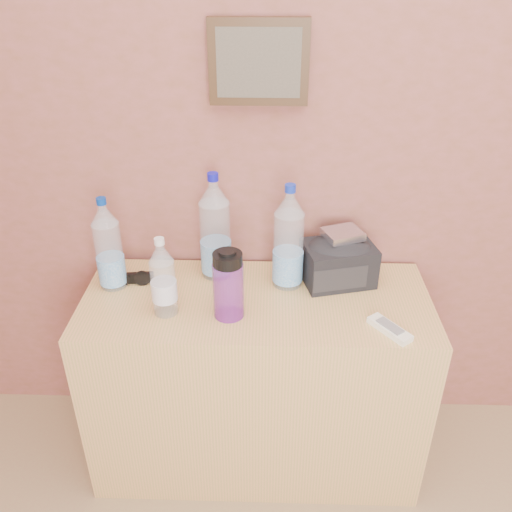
{
  "coord_description": "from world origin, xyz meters",
  "views": [
    {
      "loc": [
        -0.27,
        0.3,
        1.71
      ],
      "look_at": [
        -0.31,
        1.71,
        0.89
      ],
      "focal_mm": 38.0,
      "sensor_mm": 36.0,
      "label": 1
    }
  ],
  "objects_px": {
    "pet_large_a": "(109,248)",
    "foil_packet": "(343,234)",
    "pet_small": "(163,281)",
    "sunglasses": "(133,278)",
    "pet_large_c": "(288,242)",
    "pet_large_b": "(215,232)",
    "toiletry_bag": "(338,261)",
    "dresser": "(256,380)",
    "ac_remote": "(390,329)",
    "nalgene_bottle": "(228,284)"
  },
  "relations": [
    {
      "from": "pet_large_b",
      "to": "sunglasses",
      "type": "relative_size",
      "value": 2.63
    },
    {
      "from": "dresser",
      "to": "pet_large_b",
      "type": "height_order",
      "value": "pet_large_b"
    },
    {
      "from": "pet_small",
      "to": "nalgene_bottle",
      "type": "relative_size",
      "value": 1.14
    },
    {
      "from": "pet_small",
      "to": "toiletry_bag",
      "type": "distance_m",
      "value": 0.59
    },
    {
      "from": "pet_large_a",
      "to": "pet_large_b",
      "type": "height_order",
      "value": "pet_large_b"
    },
    {
      "from": "foil_packet",
      "to": "ac_remote",
      "type": "bearing_deg",
      "value": -68.22
    },
    {
      "from": "ac_remote",
      "to": "sunglasses",
      "type": "bearing_deg",
      "value": -143.3
    },
    {
      "from": "pet_large_c",
      "to": "pet_small",
      "type": "height_order",
      "value": "pet_large_c"
    },
    {
      "from": "pet_large_b",
      "to": "nalgene_bottle",
      "type": "xyz_separation_m",
      "value": [
        0.06,
        -0.24,
        -0.05
      ]
    },
    {
      "from": "nalgene_bottle",
      "to": "toiletry_bag",
      "type": "xyz_separation_m",
      "value": [
        0.35,
        0.21,
        -0.03
      ]
    },
    {
      "from": "dresser",
      "to": "nalgene_bottle",
      "type": "distance_m",
      "value": 0.48
    },
    {
      "from": "toiletry_bag",
      "to": "nalgene_bottle",
      "type": "bearing_deg",
      "value": -163.82
    },
    {
      "from": "pet_large_c",
      "to": "pet_large_b",
      "type": "bearing_deg",
      "value": 167.42
    },
    {
      "from": "pet_large_a",
      "to": "dresser",
      "type": "bearing_deg",
      "value": -7.82
    },
    {
      "from": "dresser",
      "to": "pet_large_c",
      "type": "bearing_deg",
      "value": 42.93
    },
    {
      "from": "ac_remote",
      "to": "pet_small",
      "type": "bearing_deg",
      "value": -133.57
    },
    {
      "from": "pet_small",
      "to": "toiletry_bag",
      "type": "relative_size",
      "value": 1.14
    },
    {
      "from": "ac_remote",
      "to": "dresser",
      "type": "bearing_deg",
      "value": -148.58
    },
    {
      "from": "pet_small",
      "to": "sunglasses",
      "type": "height_order",
      "value": "pet_small"
    },
    {
      "from": "dresser",
      "to": "nalgene_bottle",
      "type": "xyz_separation_m",
      "value": [
        -0.08,
        -0.09,
        0.47
      ]
    },
    {
      "from": "pet_large_a",
      "to": "foil_packet",
      "type": "distance_m",
      "value": 0.77
    },
    {
      "from": "dresser",
      "to": "pet_large_c",
      "type": "xyz_separation_m",
      "value": [
        0.1,
        0.09,
        0.51
      ]
    },
    {
      "from": "pet_large_a",
      "to": "foil_packet",
      "type": "bearing_deg",
      "value": 5.47
    },
    {
      "from": "pet_large_b",
      "to": "pet_large_c",
      "type": "bearing_deg",
      "value": -12.58
    },
    {
      "from": "dresser",
      "to": "pet_large_b",
      "type": "xyz_separation_m",
      "value": [
        -0.14,
        0.15,
        0.52
      ]
    },
    {
      "from": "dresser",
      "to": "pet_small",
      "type": "height_order",
      "value": "pet_small"
    },
    {
      "from": "pet_small",
      "to": "dresser",
      "type": "bearing_deg",
      "value": 15.92
    },
    {
      "from": "nalgene_bottle",
      "to": "foil_packet",
      "type": "bearing_deg",
      "value": 32.14
    },
    {
      "from": "pet_large_c",
      "to": "pet_small",
      "type": "bearing_deg",
      "value": -155.43
    },
    {
      "from": "pet_large_c",
      "to": "sunglasses",
      "type": "relative_size",
      "value": 2.53
    },
    {
      "from": "dresser",
      "to": "ac_remote",
      "type": "bearing_deg",
      "value": -21.69
    },
    {
      "from": "dresser",
      "to": "pet_large_b",
      "type": "relative_size",
      "value": 3.04
    },
    {
      "from": "pet_large_c",
      "to": "foil_packet",
      "type": "bearing_deg",
      "value": 13.98
    },
    {
      "from": "sunglasses",
      "to": "ac_remote",
      "type": "distance_m",
      "value": 0.86
    },
    {
      "from": "pet_large_a",
      "to": "ac_remote",
      "type": "height_order",
      "value": "pet_large_a"
    },
    {
      "from": "dresser",
      "to": "toiletry_bag",
      "type": "relative_size",
      "value": 4.97
    },
    {
      "from": "pet_small",
      "to": "sunglasses",
      "type": "xyz_separation_m",
      "value": [
        -0.14,
        0.16,
        -0.1
      ]
    },
    {
      "from": "pet_large_b",
      "to": "nalgene_bottle",
      "type": "height_order",
      "value": "pet_large_b"
    },
    {
      "from": "pet_large_a",
      "to": "ac_remote",
      "type": "xyz_separation_m",
      "value": [
        0.88,
        -0.23,
        -0.13
      ]
    },
    {
      "from": "pet_large_a",
      "to": "ac_remote",
      "type": "relative_size",
      "value": 2.22
    },
    {
      "from": "pet_small",
      "to": "foil_packet",
      "type": "distance_m",
      "value": 0.6
    },
    {
      "from": "sunglasses",
      "to": "foil_packet",
      "type": "bearing_deg",
      "value": -2.36
    },
    {
      "from": "pet_large_a",
      "to": "pet_large_b",
      "type": "distance_m",
      "value": 0.35
    },
    {
      "from": "toiletry_bag",
      "to": "pet_large_c",
      "type": "bearing_deg",
      "value": 173.57
    },
    {
      "from": "foil_packet",
      "to": "pet_large_a",
      "type": "bearing_deg",
      "value": -174.53
    },
    {
      "from": "foil_packet",
      "to": "pet_small",
      "type": "bearing_deg",
      "value": -158.67
    },
    {
      "from": "pet_large_a",
      "to": "pet_large_c",
      "type": "distance_m",
      "value": 0.58
    },
    {
      "from": "sunglasses",
      "to": "toiletry_bag",
      "type": "distance_m",
      "value": 0.69
    },
    {
      "from": "toiletry_bag",
      "to": "pet_small",
      "type": "bearing_deg",
      "value": -174.41
    },
    {
      "from": "pet_large_b",
      "to": "pet_large_c",
      "type": "height_order",
      "value": "pet_large_b"
    }
  ]
}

